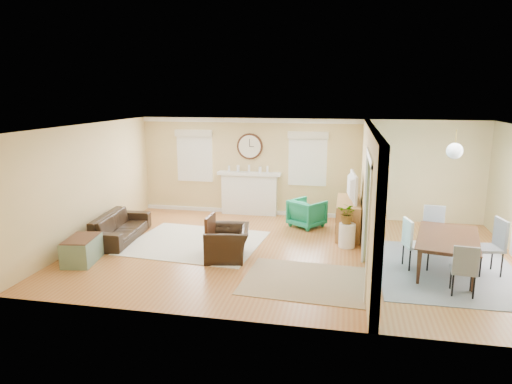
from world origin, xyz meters
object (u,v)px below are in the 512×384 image
Objects in this scene: sofa at (120,227)px; credenza at (348,217)px; green_chair at (307,213)px; eames_chair at (227,243)px; dining_table at (449,254)px.

sofa is 5.26m from credenza.
eames_chair is at bearing 97.53° from green_chair.
credenza is (2.36, 2.14, 0.08)m from eames_chair.
sofa is 2.05× the size of eames_chair.
eames_chair is 0.52× the size of dining_table.
green_chair reaches higher than eames_chair.
sofa is at bearing 60.24° from green_chair.
credenza is at bearing -165.42° from green_chair.
dining_table is at bearing -47.46° from credenza.
green_chair is 0.47× the size of credenza.
credenza reaches higher than sofa.
green_chair is (1.36, 2.53, 0.02)m from eames_chair.
eames_chair is 4.20m from dining_table.
eames_chair is (2.69, -0.69, 0.03)m from sofa.
credenza is at bearing 54.15° from dining_table.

